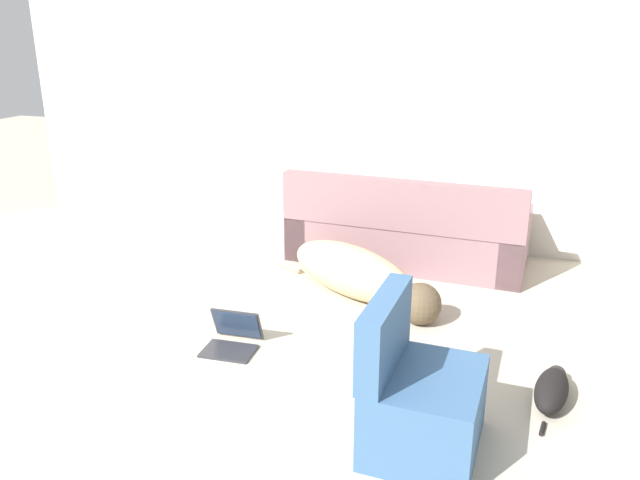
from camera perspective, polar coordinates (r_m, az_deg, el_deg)
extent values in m
cube|color=silver|center=(5.96, 4.22, 12.08)|extent=(7.33, 0.06, 2.59)
cube|color=gray|center=(5.62, 7.91, 0.03)|extent=(2.09, 0.88, 0.40)
cube|color=gray|center=(5.19, 7.27, 3.20)|extent=(2.06, 0.25, 0.41)
cube|color=gray|center=(5.47, 17.39, -0.41)|extent=(0.24, 0.78, 0.54)
cube|color=gray|center=(5.86, -0.88, 1.74)|extent=(0.24, 0.78, 0.54)
ellipsoid|color=tan|center=(4.86, 2.85, -2.83)|extent=(1.23, 0.90, 0.41)
sphere|color=brown|center=(4.47, 9.15, -5.77)|extent=(0.41, 0.41, 0.30)
cylinder|color=tan|center=(5.43, -2.88, -2.47)|extent=(0.28, 0.18, 0.04)
ellipsoid|color=black|center=(3.79, 20.40, -12.76)|extent=(0.24, 0.46, 0.17)
sphere|color=#2D2B2B|center=(4.02, 20.81, -11.41)|extent=(0.12, 0.12, 0.11)
cylinder|color=black|center=(3.59, 19.68, -15.93)|extent=(0.04, 0.11, 0.02)
cube|color=#2D2D33|center=(4.15, -8.35, -10.02)|extent=(0.35, 0.25, 0.02)
cube|color=#2D2D33|center=(4.22, -7.56, -7.61)|extent=(0.34, 0.12, 0.23)
cube|color=#23334C|center=(4.21, -7.61, -7.67)|extent=(0.31, 0.10, 0.20)
cube|color=maroon|center=(3.93, 5.13, -11.52)|extent=(0.22, 0.24, 0.02)
cube|color=#385B84|center=(3.23, 9.52, -15.16)|extent=(0.56, 0.65, 0.41)
cube|color=#385B84|center=(3.07, 5.92, -8.43)|extent=(0.15, 0.63, 0.38)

